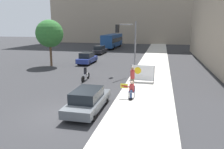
{
  "coord_description": "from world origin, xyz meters",
  "views": [
    {
      "loc": [
        5.26,
        -11.03,
        5.06
      ],
      "look_at": [
        1.54,
        5.24,
        1.32
      ],
      "focal_mm": 35.0,
      "sensor_mm": 36.0,
      "label": 1
    }
  ],
  "objects_px": {
    "car_on_road_midblock": "(100,50)",
    "street_tree_near_curb": "(50,34)",
    "parked_car_curbside": "(88,100)",
    "traffic_light_pole": "(128,39)",
    "seated_protester": "(131,89)",
    "protest_banner": "(142,73)",
    "motorcycle_on_road": "(85,75)",
    "city_bus_on_road": "(112,40)",
    "jogger_on_sidewalk": "(132,78)",
    "car_on_road_nearest": "(87,58)"
  },
  "relations": [
    {
      "from": "jogger_on_sidewalk",
      "to": "car_on_road_midblock",
      "type": "height_order",
      "value": "jogger_on_sidewalk"
    },
    {
      "from": "protest_banner",
      "to": "motorcycle_on_road",
      "type": "xyz_separation_m",
      "value": [
        -5.29,
        -0.27,
        -0.37
      ]
    },
    {
      "from": "parked_car_curbside",
      "to": "motorcycle_on_road",
      "type": "relative_size",
      "value": 2.14
    },
    {
      "from": "car_on_road_midblock",
      "to": "street_tree_near_curb",
      "type": "bearing_deg",
      "value": -101.87
    },
    {
      "from": "traffic_light_pole",
      "to": "motorcycle_on_road",
      "type": "bearing_deg",
      "value": -135.9
    },
    {
      "from": "seated_protester",
      "to": "parked_car_curbside",
      "type": "distance_m",
      "value": 3.47
    },
    {
      "from": "city_bus_on_road",
      "to": "parked_car_curbside",
      "type": "bearing_deg",
      "value": -79.44
    },
    {
      "from": "traffic_light_pole",
      "to": "street_tree_near_curb",
      "type": "relative_size",
      "value": 0.92
    },
    {
      "from": "parked_car_curbside",
      "to": "traffic_light_pole",
      "type": "bearing_deg",
      "value": 85.66
    },
    {
      "from": "car_on_road_midblock",
      "to": "street_tree_near_curb",
      "type": "xyz_separation_m",
      "value": [
        -2.73,
        -12.98,
        3.34
      ]
    },
    {
      "from": "traffic_light_pole",
      "to": "motorcycle_on_road",
      "type": "relative_size",
      "value": 2.59
    },
    {
      "from": "traffic_light_pole",
      "to": "car_on_road_midblock",
      "type": "bearing_deg",
      "value": 115.59
    },
    {
      "from": "protest_banner",
      "to": "parked_car_curbside",
      "type": "distance_m",
      "value": 7.8
    },
    {
      "from": "parked_car_curbside",
      "to": "car_on_road_nearest",
      "type": "relative_size",
      "value": 1.04
    },
    {
      "from": "car_on_road_midblock",
      "to": "city_bus_on_road",
      "type": "height_order",
      "value": "city_bus_on_road"
    },
    {
      "from": "car_on_road_nearest",
      "to": "motorcycle_on_road",
      "type": "relative_size",
      "value": 2.06
    },
    {
      "from": "seated_protester",
      "to": "city_bus_on_road",
      "type": "xyz_separation_m",
      "value": [
        -9.29,
        35.09,
        1.03
      ]
    },
    {
      "from": "street_tree_near_curb",
      "to": "seated_protester",
      "type": "bearing_deg",
      "value": -42.32
    },
    {
      "from": "street_tree_near_curb",
      "to": "protest_banner",
      "type": "bearing_deg",
      "value": -26.42
    },
    {
      "from": "car_on_road_nearest",
      "to": "motorcycle_on_road",
      "type": "height_order",
      "value": "car_on_road_nearest"
    },
    {
      "from": "traffic_light_pole",
      "to": "car_on_road_midblock",
      "type": "xyz_separation_m",
      "value": [
        -7.63,
        15.92,
        -2.96
      ]
    },
    {
      "from": "parked_car_curbside",
      "to": "seated_protester",
      "type": "bearing_deg",
      "value": 49.15
    },
    {
      "from": "traffic_light_pole",
      "to": "parked_car_curbside",
      "type": "xyz_separation_m",
      "value": [
        -0.79,
        -10.44,
        -3.02
      ]
    },
    {
      "from": "parked_car_curbside",
      "to": "street_tree_near_curb",
      "type": "relative_size",
      "value": 0.76
    },
    {
      "from": "motorcycle_on_road",
      "to": "traffic_light_pole",
      "type": "bearing_deg",
      "value": 44.1
    },
    {
      "from": "car_on_road_midblock",
      "to": "car_on_road_nearest",
      "type": "bearing_deg",
      "value": -83.35
    },
    {
      "from": "parked_car_curbside",
      "to": "city_bus_on_road",
      "type": "bearing_deg",
      "value": 100.56
    },
    {
      "from": "jogger_on_sidewalk",
      "to": "parked_car_curbside",
      "type": "relative_size",
      "value": 0.4
    },
    {
      "from": "jogger_on_sidewalk",
      "to": "traffic_light_pole",
      "type": "height_order",
      "value": "traffic_light_pole"
    },
    {
      "from": "car_on_road_nearest",
      "to": "street_tree_near_curb",
      "type": "distance_m",
      "value": 5.77
    },
    {
      "from": "seated_protester",
      "to": "car_on_road_nearest",
      "type": "relative_size",
      "value": 0.28
    },
    {
      "from": "traffic_light_pole",
      "to": "street_tree_near_curb",
      "type": "height_order",
      "value": "street_tree_near_curb"
    },
    {
      "from": "seated_protester",
      "to": "street_tree_near_curb",
      "type": "distance_m",
      "value": 16.34
    },
    {
      "from": "protest_banner",
      "to": "street_tree_near_curb",
      "type": "relative_size",
      "value": 0.36
    },
    {
      "from": "jogger_on_sidewalk",
      "to": "street_tree_near_curb",
      "type": "relative_size",
      "value": 0.31
    },
    {
      "from": "protest_banner",
      "to": "parked_car_curbside",
      "type": "xyz_separation_m",
      "value": [
        -2.61,
        -7.34,
        -0.23
      ]
    },
    {
      "from": "seated_protester",
      "to": "street_tree_near_curb",
      "type": "bearing_deg",
      "value": 132.45
    },
    {
      "from": "car_on_road_midblock",
      "to": "parked_car_curbside",
      "type": "bearing_deg",
      "value": -75.46
    },
    {
      "from": "car_on_road_midblock",
      "to": "city_bus_on_road",
      "type": "distance_m",
      "value": 11.39
    },
    {
      "from": "seated_protester",
      "to": "jogger_on_sidewalk",
      "type": "height_order",
      "value": "jogger_on_sidewalk"
    },
    {
      "from": "car_on_road_midblock",
      "to": "motorcycle_on_road",
      "type": "height_order",
      "value": "car_on_road_midblock"
    },
    {
      "from": "car_on_road_nearest",
      "to": "traffic_light_pole",
      "type": "bearing_deg",
      "value": -40.81
    },
    {
      "from": "city_bus_on_road",
      "to": "car_on_road_nearest",
      "type": "bearing_deg",
      "value": -86.31
    },
    {
      "from": "seated_protester",
      "to": "car_on_road_midblock",
      "type": "bearing_deg",
      "value": 105.74
    },
    {
      "from": "jogger_on_sidewalk",
      "to": "street_tree_near_curb",
      "type": "xyz_separation_m",
      "value": [
        -11.62,
        8.62,
        3.05
      ]
    },
    {
      "from": "jogger_on_sidewalk",
      "to": "motorcycle_on_road",
      "type": "xyz_separation_m",
      "value": [
        -4.73,
        2.3,
        -0.48
      ]
    },
    {
      "from": "city_bus_on_road",
      "to": "street_tree_near_curb",
      "type": "bearing_deg",
      "value": -95.95
    },
    {
      "from": "car_on_road_midblock",
      "to": "traffic_light_pole",
      "type": "bearing_deg",
      "value": -64.41
    },
    {
      "from": "city_bus_on_road",
      "to": "street_tree_near_curb",
      "type": "height_order",
      "value": "street_tree_near_curb"
    },
    {
      "from": "protest_banner",
      "to": "car_on_road_midblock",
      "type": "xyz_separation_m",
      "value": [
        -9.45,
        19.02,
        -0.18
      ]
    }
  ]
}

